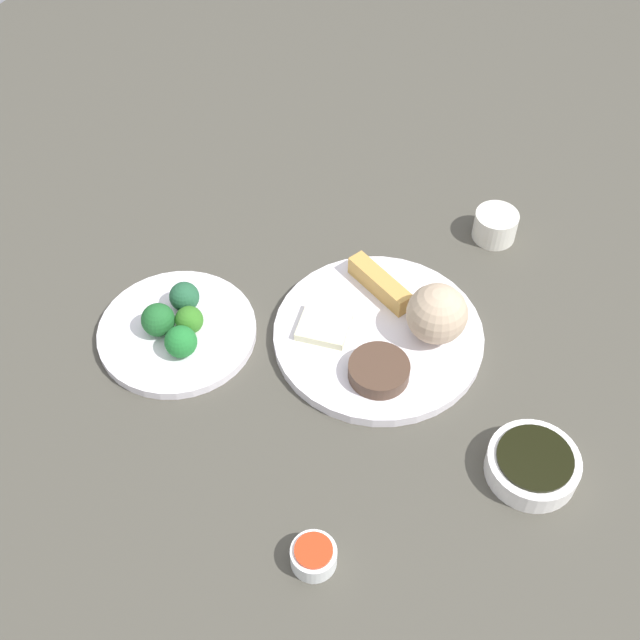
# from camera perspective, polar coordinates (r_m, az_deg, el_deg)

# --- Properties ---
(tabletop) EXTENTS (2.20, 2.20, 0.02)m
(tabletop) POSITION_cam_1_polar(r_m,az_deg,el_deg) (1.17, 4.70, -1.91)
(tabletop) COLOR #46433A
(tabletop) RESTS_ON ground
(main_plate) EXTENTS (0.29, 0.29, 0.02)m
(main_plate) POSITION_cam_1_polar(r_m,az_deg,el_deg) (1.16, 4.05, -1.02)
(main_plate) COLOR white
(main_plate) RESTS_ON tabletop
(rice_scoop) EXTENTS (0.08, 0.08, 0.08)m
(rice_scoop) POSITION_cam_1_polar(r_m,az_deg,el_deg) (1.12, 8.05, 0.42)
(rice_scoop) COLOR tan
(rice_scoop) RESTS_ON main_plate
(spring_roll) EXTENTS (0.07, 0.11, 0.03)m
(spring_roll) POSITION_cam_1_polar(r_m,az_deg,el_deg) (1.19, 4.13, 2.52)
(spring_roll) COLOR gold
(spring_roll) RESTS_ON main_plate
(crab_rangoon_wonton) EXTENTS (0.08, 0.08, 0.01)m
(crab_rangoon_wonton) POSITION_cam_1_polar(r_m,az_deg,el_deg) (1.14, 0.29, -0.42)
(crab_rangoon_wonton) COLOR beige
(crab_rangoon_wonton) RESTS_ON main_plate
(stir_fry_heap) EXTENTS (0.08, 0.08, 0.02)m
(stir_fry_heap) POSITION_cam_1_polar(r_m,az_deg,el_deg) (1.09, 4.07, -3.48)
(stir_fry_heap) COLOR #493325
(stir_fry_heap) RESTS_ON main_plate
(broccoli_plate) EXTENTS (0.22, 0.22, 0.01)m
(broccoli_plate) POSITION_cam_1_polar(r_m,az_deg,el_deg) (1.17, -9.79, -0.81)
(broccoli_plate) COLOR white
(broccoli_plate) RESTS_ON tabletop
(broccoli_floret_0) EXTENTS (0.04, 0.04, 0.04)m
(broccoli_floret_0) POSITION_cam_1_polar(r_m,az_deg,el_deg) (1.12, -9.55, -1.48)
(broccoli_floret_0) COLOR #20732E
(broccoli_floret_0) RESTS_ON broccoli_plate
(broccoli_floret_1) EXTENTS (0.05, 0.05, 0.05)m
(broccoli_floret_1) POSITION_cam_1_polar(r_m,az_deg,el_deg) (1.15, -11.07, 0.01)
(broccoli_floret_1) COLOR #20602A
(broccoli_floret_1) RESTS_ON broccoli_plate
(broccoli_floret_2) EXTENTS (0.04, 0.04, 0.04)m
(broccoli_floret_2) POSITION_cam_1_polar(r_m,az_deg,el_deg) (1.15, -8.99, 0.00)
(broccoli_floret_2) COLOR #327421
(broccoli_floret_2) RESTS_ON broccoli_plate
(broccoli_floret_3) EXTENTS (0.04, 0.04, 0.04)m
(broccoli_floret_3) POSITION_cam_1_polar(r_m,az_deg,el_deg) (1.18, -9.32, 1.60)
(broccoli_floret_3) COLOR #235837
(broccoli_floret_3) RESTS_ON broccoli_plate
(soy_sauce_bowl) EXTENTS (0.11, 0.11, 0.03)m
(soy_sauce_bowl) POSITION_cam_1_polar(r_m,az_deg,el_deg) (1.06, 14.40, -9.66)
(soy_sauce_bowl) COLOR white
(soy_sauce_bowl) RESTS_ON tabletop
(soy_sauce_bowl_liquid) EXTENTS (0.09, 0.09, 0.00)m
(soy_sauce_bowl_liquid) POSITION_cam_1_polar(r_m,az_deg,el_deg) (1.04, 14.59, -9.16)
(soy_sauce_bowl_liquid) COLOR black
(soy_sauce_bowl_liquid) RESTS_ON soy_sauce_bowl
(sauce_ramekin_sweet_and_sour) EXTENTS (0.05, 0.05, 0.03)m
(sauce_ramekin_sweet_and_sour) POSITION_cam_1_polar(r_m,az_deg,el_deg) (0.98, -0.44, -15.95)
(sauce_ramekin_sweet_and_sour) COLOR white
(sauce_ramekin_sweet_and_sour) RESTS_ON tabletop
(sauce_ramekin_sweet_and_sour_liquid) EXTENTS (0.04, 0.04, 0.00)m
(sauce_ramekin_sweet_and_sour_liquid) POSITION_cam_1_polar(r_m,az_deg,el_deg) (0.96, -0.44, -15.57)
(sauce_ramekin_sweet_and_sour_liquid) COLOR red
(sauce_ramekin_sweet_and_sour_liquid) RESTS_ON sauce_ramekin_sweet_and_sour
(teacup) EXTENTS (0.07, 0.07, 0.05)m
(teacup) POSITION_cam_1_polar(r_m,az_deg,el_deg) (1.31, 11.96, 6.38)
(teacup) COLOR silver
(teacup) RESTS_ON tabletop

